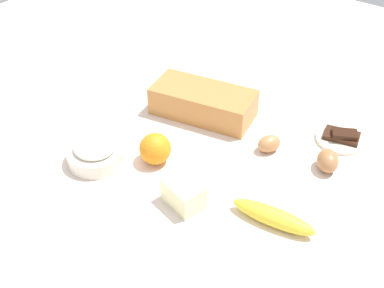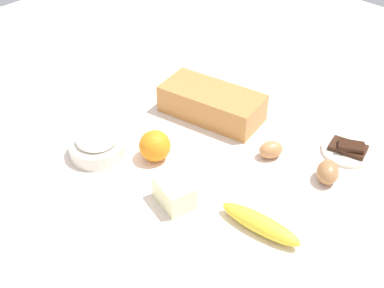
{
  "view_description": "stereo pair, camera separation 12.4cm",
  "coord_description": "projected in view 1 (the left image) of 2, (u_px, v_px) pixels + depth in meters",
  "views": [
    {
      "loc": [
        0.58,
        -0.78,
        0.81
      ],
      "look_at": [
        0.0,
        0.0,
        0.04
      ],
      "focal_mm": 46.84,
      "sensor_mm": 36.0,
      "label": 1
    },
    {
      "loc": [
        0.68,
        -0.7,
        0.81
      ],
      "look_at": [
        0.0,
        0.0,
        0.04
      ],
      "focal_mm": 46.84,
      "sensor_mm": 36.0,
      "label": 2
    }
  ],
  "objects": [
    {
      "name": "ground_plane",
      "position": [
        192.0,
        159.0,
        1.27
      ],
      "size": [
        2.4,
        2.4,
        0.02
      ],
      "primitive_type": "cube",
      "color": "beige"
    },
    {
      "name": "orange_fruit",
      "position": [
        155.0,
        149.0,
        1.22
      ],
      "size": [
        0.08,
        0.08,
        0.08
      ],
      "primitive_type": "sphere",
      "color": "orange",
      "rests_on": "ground_plane"
    },
    {
      "name": "flour_bowl",
      "position": [
        96.0,
        152.0,
        1.23
      ],
      "size": [
        0.14,
        0.14,
        0.07
      ],
      "color": "silver",
      "rests_on": "ground_plane"
    },
    {
      "name": "egg_near_butter",
      "position": [
        328.0,
        161.0,
        1.21
      ],
      "size": [
        0.08,
        0.09,
        0.05
      ],
      "primitive_type": "ellipsoid",
      "rotation": [
        0.0,
        1.57,
        2.12
      ],
      "color": "#A16C41",
      "rests_on": "ground_plane"
    },
    {
      "name": "chocolate_plate",
      "position": [
        341.0,
        138.0,
        1.31
      ],
      "size": [
        0.13,
        0.13,
        0.03
      ],
      "color": "silver",
      "rests_on": "ground_plane"
    },
    {
      "name": "egg_beside_bowl",
      "position": [
        269.0,
        144.0,
        1.27
      ],
      "size": [
        0.07,
        0.08,
        0.04
      ],
      "primitive_type": "ellipsoid",
      "rotation": [
        0.0,
        1.57,
        4.24
      ],
      "color": "#B87C4B",
      "rests_on": "ground_plane"
    },
    {
      "name": "banana",
      "position": [
        273.0,
        217.0,
        1.07
      ],
      "size": [
        0.19,
        0.07,
        0.04
      ],
      "primitive_type": "ellipsoid",
      "rotation": [
        0.0,
        0.0,
        0.12
      ],
      "color": "yellow",
      "rests_on": "ground_plane"
    },
    {
      "name": "butter_block",
      "position": [
        184.0,
        194.0,
        1.11
      ],
      "size": [
        0.1,
        0.08,
        0.06
      ],
      "primitive_type": "cube",
      "rotation": [
        0.0,
        0.0,
        -0.24
      ],
      "color": "#F4EDB2",
      "rests_on": "ground_plane"
    },
    {
      "name": "loaf_pan",
      "position": [
        203.0,
        102.0,
        1.38
      ],
      "size": [
        0.3,
        0.18,
        0.08
      ],
      "rotation": [
        0.0,
        0.0,
        0.2
      ],
      "color": "#B77A3D",
      "rests_on": "ground_plane"
    }
  ]
}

